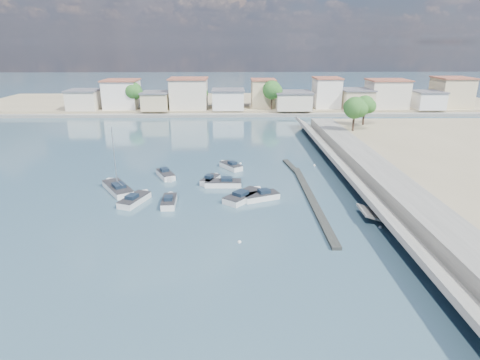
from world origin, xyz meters
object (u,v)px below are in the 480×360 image
Objects in this scene: motorboat_b at (211,180)px; motorboat_f at (230,166)px; motorboat_h at (245,196)px; motorboat_c at (221,184)px; motorboat_d at (259,197)px; motorboat_g at (166,175)px; sailboat at (117,188)px; motorboat_e at (136,199)px; motorboat_a at (169,201)px.

motorboat_f is at bearing 67.60° from motorboat_b.
motorboat_h is (1.93, -13.23, 0.00)m from motorboat_f.
motorboat_c is 5.80m from motorboat_h.
motorboat_d is 14.10m from motorboat_f.
sailboat is at bearing -137.43° from motorboat_g.
sailboat is (-5.85, -5.37, 0.03)m from motorboat_g.
motorboat_d is at bearing -46.76° from motorboat_b.
motorboat_b is at bearing 13.89° from sailboat.
sailboat is at bearing -166.11° from motorboat_b.
motorboat_c and motorboat_f have the same top height.
motorboat_b is at bearing 132.78° from motorboat_c.
motorboat_c is at bearing -47.22° from motorboat_b.
motorboat_g is (-13.28, 9.14, 0.00)m from motorboat_d.
motorboat_e is 13.87m from motorboat_h.
motorboat_a is 4.38m from motorboat_e.
motorboat_c is at bearing 45.47° from motorboat_a.
motorboat_e is 1.23× the size of motorboat_f.
motorboat_f is at bearing 49.92° from motorboat_e.
motorboat_b is 7.16m from motorboat_g.
motorboat_d is 1.06× the size of motorboat_g.
motorboat_f is (11.91, 14.15, -0.00)m from motorboat_e.
motorboat_g is at bearing 42.57° from sailboat.
motorboat_h is (13.84, 0.92, 0.00)m from motorboat_e.
motorboat_c is at bearing -98.35° from motorboat_f.
motorboat_g is 0.55× the size of sailboat.
motorboat_c is at bearing 133.38° from motorboat_d.
motorboat_e is 9.97m from motorboat_g.
motorboat_b and motorboat_e have the same top height.
motorboat_b is (4.82, 8.12, -0.00)m from motorboat_a.
motorboat_h is 0.66× the size of sailboat.
motorboat_a is at bearing -117.08° from motorboat_f.
sailboat is at bearing 168.86° from motorboat_d.
motorboat_d and motorboat_h have the same top height.
motorboat_f is at bearing 105.28° from motorboat_d.
motorboat_g is (-9.56, -4.47, 0.00)m from motorboat_f.
sailboat reaches higher than motorboat_g.
motorboat_f and motorboat_h have the same top height.
motorboat_h is at bearing -81.69° from motorboat_f.
motorboat_b is 8.04m from motorboat_h.
motorboat_c is 12.15m from motorboat_e.
motorboat_a is 0.53× the size of sailboat.
motorboat_c is at bearing 28.42° from motorboat_e.
motorboat_d and motorboat_g have the same top height.
motorboat_g is (2.35, 9.69, 0.00)m from motorboat_e.
motorboat_h is at bearing -56.96° from motorboat_c.
motorboat_d is at bearing 2.01° from motorboat_e.
sailboat reaches higher than motorboat_e.
motorboat_e is at bearing 171.06° from motorboat_a.
sailboat reaches higher than motorboat_d.
motorboat_c is at bearing 123.04° from motorboat_h.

